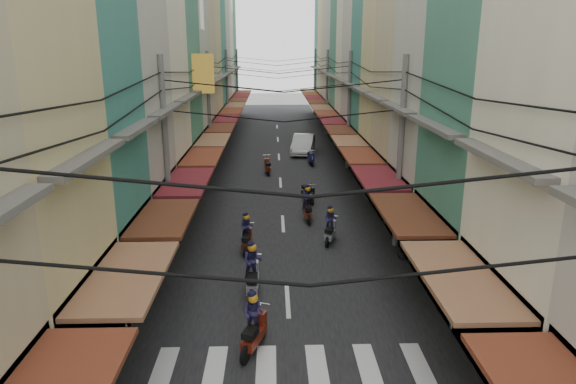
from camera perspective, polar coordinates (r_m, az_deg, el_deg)
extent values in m
plane|color=slate|center=(19.95, -0.21, -9.31)|extent=(160.00, 160.00, 0.00)
cube|color=black|center=(38.98, -0.98, 3.31)|extent=(10.00, 80.00, 0.02)
cube|color=slate|center=(39.44, -10.48, 3.22)|extent=(3.00, 80.00, 0.06)
cube|color=slate|center=(39.59, 8.48, 3.36)|extent=(3.00, 80.00, 0.06)
cube|color=silver|center=(15.03, -13.81, -18.91)|extent=(0.55, 2.40, 0.01)
cube|color=silver|center=(14.81, -8.19, -19.15)|extent=(0.55, 2.40, 0.01)
cube|color=silver|center=(14.72, -2.45, -19.22)|extent=(0.55, 2.40, 0.01)
cube|color=silver|center=(14.77, 3.31, -19.12)|extent=(0.55, 2.40, 0.01)
cube|color=silver|center=(14.94, 8.97, -18.84)|extent=(0.55, 2.40, 0.01)
cube|color=silver|center=(15.25, 14.42, -18.40)|extent=(0.55, 2.40, 0.01)
cube|color=black|center=(14.58, -22.78, -13.67)|extent=(1.20, 4.52, 3.20)
cube|color=#8C5C40|center=(13.49, -17.39, -8.89)|extent=(1.80, 4.33, 0.12)
cube|color=#595651|center=(12.78, -21.31, 3.56)|extent=(0.50, 4.23, 0.15)
cube|color=#3B8175|center=(17.98, -27.92, 17.76)|extent=(6.00, 4.30, 19.25)
cube|color=black|center=(18.41, -17.90, -6.91)|extent=(1.20, 4.13, 3.20)
cube|color=#582B19|center=(17.56, -13.58, -2.79)|extent=(1.80, 3.96, 0.12)
cube|color=#595651|center=(17.02, -16.39, 6.83)|extent=(0.50, 3.87, 0.15)
cube|color=black|center=(22.69, -14.71, -2.34)|extent=(1.20, 4.94, 3.20)
cube|color=maroon|center=(22.01, -11.16, 1.13)|extent=(1.80, 4.73, 0.12)
cube|color=#595651|center=(21.58, -13.31, 8.83)|extent=(0.50, 4.63, 0.15)
cube|color=beige|center=(27.12, -18.54, 15.57)|extent=(6.00, 4.95, 17.43)
cube|color=black|center=(27.43, -12.44, 0.95)|extent=(1.20, 4.75, 3.20)
cube|color=brown|center=(26.87, -9.47, 3.87)|extent=(1.80, 4.56, 0.12)
cube|color=#595651|center=(26.52, -11.18, 10.19)|extent=(0.50, 4.46, 0.15)
cube|color=#44846C|center=(31.93, -15.89, 14.70)|extent=(6.00, 4.99, 16.32)
cube|color=black|center=(32.19, -10.86, 3.23)|extent=(1.20, 4.80, 3.20)
cube|color=#8C5C40|center=(31.71, -8.30, 5.74)|extent=(1.80, 4.60, 0.12)
cube|color=#595651|center=(31.42, -9.72, 11.11)|extent=(0.50, 4.50, 0.15)
cube|color=#B9B7A9|center=(36.75, -14.42, 20.01)|extent=(6.00, 4.65, 22.87)
cube|color=black|center=(36.86, -9.72, 4.87)|extent=(1.20, 4.46, 3.20)
cube|color=#582B19|center=(36.44, -7.47, 7.08)|extent=(1.80, 4.27, 0.12)
cube|color=#595651|center=(36.18, -8.69, 11.75)|extent=(0.50, 4.18, 0.15)
cube|color=tan|center=(41.35, -12.84, 18.00)|extent=(6.00, 4.89, 20.58)
cube|color=black|center=(41.51, -8.84, 6.13)|extent=(1.20, 4.70, 3.20)
cube|color=maroon|center=(41.14, -6.83, 8.09)|extent=(1.80, 4.50, 0.12)
cube|color=#595651|center=(40.91, -7.90, 12.24)|extent=(0.50, 4.40, 0.15)
cube|color=#CDBB80|center=(45.95, -11.63, 16.47)|extent=(6.00, 4.52, 18.44)
cube|color=black|center=(46.13, -8.14, 7.12)|extent=(1.20, 4.34, 3.20)
cube|color=brown|center=(45.79, -6.32, 8.89)|extent=(1.80, 4.16, 0.12)
cube|color=#595651|center=(45.59, -7.27, 12.62)|extent=(0.50, 4.07, 0.15)
cube|color=#3B8175|center=(50.77, -10.75, 17.67)|extent=(6.00, 5.20, 20.63)
cube|color=black|center=(50.91, -7.55, 7.96)|extent=(1.20, 4.99, 3.20)
cube|color=#8C5C40|center=(50.61, -5.90, 9.56)|extent=(1.80, 4.78, 0.12)
cube|color=#595651|center=(50.42, -6.75, 12.93)|extent=(0.50, 4.68, 0.15)
cube|color=#BBB5AB|center=(55.86, -10.01, 19.09)|extent=(6.00, 4.94, 23.70)
cube|color=black|center=(55.91, -7.04, 8.67)|extent=(1.20, 4.74, 3.20)
cube|color=#582B19|center=(55.63, -5.53, 10.14)|extent=(1.80, 4.55, 0.12)
cube|color=#595651|center=(55.47, -6.30, 13.21)|extent=(0.50, 4.45, 0.15)
cube|color=beige|center=(60.70, -9.27, 17.63)|extent=(6.00, 4.96, 21.12)
cube|color=black|center=(60.80, -6.63, 9.26)|extent=(1.20, 4.76, 3.20)
cube|color=maroon|center=(60.55, -5.23, 10.60)|extent=(1.80, 4.56, 0.12)
cube|color=#595651|center=(60.40, -5.94, 13.43)|extent=(0.50, 4.46, 0.15)
cube|color=#44846C|center=(65.64, -8.68, 16.97)|extent=(6.00, 5.04, 19.90)
cube|color=black|center=(65.76, -6.27, 9.76)|extent=(1.20, 4.84, 3.20)
cube|color=brown|center=(65.52, -4.97, 11.01)|extent=(1.80, 4.64, 0.12)
cube|color=#595651|center=(65.38, -5.62, 13.61)|extent=(0.50, 4.54, 0.15)
cube|color=#564013|center=(30.34, -9.39, 12.86)|extent=(1.20, 0.40, 2.20)
cube|color=black|center=(14.71, 23.57, -13.50)|extent=(1.20, 4.78, 3.20)
cube|color=#8C5C40|center=(13.53, 18.40, -8.92)|extent=(1.80, 4.58, 0.12)
cube|color=#595651|center=(12.86, 22.29, 3.54)|extent=(0.50, 4.48, 0.15)
cube|color=#44846C|center=(18.57, 25.97, 11.40)|extent=(6.00, 5.03, 15.08)
cube|color=black|center=(18.88, 17.27, -6.28)|extent=(1.20, 4.83, 3.20)
cube|color=#582B19|center=(17.98, 13.10, -2.33)|extent=(1.80, 4.63, 0.12)
cube|color=#595651|center=(17.48, 15.79, 7.10)|extent=(0.50, 4.53, 0.15)
cube|color=black|center=(23.29, 13.47, -1.78)|extent=(1.20, 4.60, 3.20)
cube|color=maroon|center=(22.57, 10.02, 1.55)|extent=(1.80, 4.41, 0.12)
cube|color=#595651|center=(22.18, 12.06, 9.09)|extent=(0.50, 4.31, 0.15)
cube|color=tan|center=(27.47, 17.22, 19.13)|extent=(6.00, 4.52, 20.74)
cube|color=black|center=(27.63, 11.03, 1.14)|extent=(1.20, 4.34, 3.20)
cube|color=brown|center=(27.03, 8.07, 4.00)|extent=(1.80, 4.16, 0.12)
cube|color=#595651|center=(26.70, 9.72, 10.30)|extent=(0.50, 4.07, 0.15)
cube|color=#CDBB80|center=(31.58, 14.20, 12.82)|extent=(6.00, 4.12, 14.13)
cube|color=black|center=(31.75, 9.36, 3.13)|extent=(1.20, 3.96, 3.20)
cube|color=#8C5C40|center=(31.22, 6.76, 5.64)|extent=(1.80, 3.79, 0.12)
cube|color=#595651|center=(30.93, 8.16, 11.10)|extent=(0.50, 3.71, 0.15)
cube|color=#3B8175|center=(35.68, 12.52, 16.08)|extent=(6.00, 4.40, 17.68)
cube|color=black|center=(35.85, 8.09, 4.63)|extent=(1.20, 4.23, 3.20)
cube|color=#582B19|center=(35.38, 5.77, 6.87)|extent=(1.80, 4.05, 0.12)
cube|color=#595651|center=(35.13, 6.98, 11.70)|extent=(0.50, 3.96, 0.15)
cube|color=#BBB5AB|center=(40.18, 11.11, 19.60)|extent=(6.00, 4.64, 22.59)
cube|color=black|center=(40.24, 7.03, 5.89)|extent=(1.20, 4.45, 3.20)
cube|color=maroon|center=(39.82, 4.94, 7.89)|extent=(1.80, 4.26, 0.12)
cube|color=#595651|center=(39.60, 6.00, 12.18)|extent=(0.50, 4.17, 0.15)
cube|color=beige|center=(44.36, 9.80, 18.41)|extent=(6.00, 4.00, 21.25)
cube|color=black|center=(44.45, 6.20, 6.86)|extent=(1.20, 3.84, 3.20)
cube|color=brown|center=(44.08, 4.30, 8.67)|extent=(1.80, 3.68, 0.12)
cube|color=#595651|center=(43.88, 5.25, 12.55)|extent=(0.50, 3.60, 0.15)
cube|color=#44846C|center=(48.81, 8.76, 18.84)|extent=(6.00, 5.01, 22.33)
cube|color=black|center=(48.87, 5.49, 7.69)|extent=(1.20, 4.81, 3.20)
cube|color=#8C5C40|center=(48.53, 3.75, 9.34)|extent=(1.80, 4.61, 0.12)
cube|color=#595651|center=(48.35, 4.61, 12.87)|extent=(0.50, 4.51, 0.15)
cube|color=#B9B7A9|center=(53.69, 7.71, 17.20)|extent=(6.00, 5.00, 19.71)
cube|color=black|center=(53.79, 4.84, 8.46)|extent=(1.20, 4.80, 3.20)
cube|color=#582B19|center=(53.48, 3.25, 9.95)|extent=(1.80, 4.60, 0.12)
cube|color=#595651|center=(53.32, 4.02, 13.16)|extent=(0.50, 4.50, 0.15)
cube|color=tan|center=(58.28, 6.91, 15.70)|extent=(6.00, 4.32, 16.86)
cube|color=black|center=(58.39, 4.32, 9.05)|extent=(1.20, 4.15, 3.20)
cube|color=maroon|center=(58.10, 2.86, 10.43)|extent=(1.80, 3.97, 0.12)
cube|color=#595651|center=(57.95, 3.56, 13.38)|extent=(0.50, 3.89, 0.15)
cube|color=#CDBB80|center=(62.58, 6.35, 17.14)|extent=(6.00, 4.33, 19.96)
cube|color=black|center=(62.66, 3.91, 9.52)|extent=(1.20, 4.16, 3.20)
cube|color=brown|center=(62.40, 2.54, 10.81)|extent=(1.80, 3.99, 0.12)
cube|color=#595651|center=(62.26, 3.19, 13.55)|extent=(0.50, 3.90, 0.15)
cube|color=#3B8175|center=(67.14, 5.73, 14.67)|extent=(6.00, 4.88, 14.34)
cube|color=black|center=(67.22, 3.53, 9.96)|extent=(1.20, 4.68, 3.20)
cube|color=#8C5C40|center=(66.97, 2.25, 11.16)|extent=(1.80, 4.49, 0.12)
cube|color=#595651|center=(66.84, 2.85, 13.72)|extent=(0.50, 4.39, 0.15)
cylinder|color=slate|center=(21.95, -13.36, 3.91)|extent=(0.26, 0.26, 8.20)
cylinder|color=slate|center=(22.16, 12.37, 4.08)|extent=(0.26, 0.26, 8.20)
cylinder|color=slate|center=(36.58, -8.76, 8.80)|extent=(0.26, 0.26, 8.20)
cylinder|color=slate|center=(36.71, 6.79, 8.90)|extent=(0.26, 0.26, 8.20)
cylinder|color=slate|center=(51.43, -6.77, 10.87)|extent=(0.26, 0.26, 8.20)
cylinder|color=slate|center=(51.52, 4.36, 10.94)|extent=(0.26, 0.26, 8.20)
cylinder|color=slate|center=(66.34, -5.66, 12.00)|extent=(0.26, 0.26, 8.20)
cylinder|color=slate|center=(66.41, 3.00, 12.06)|extent=(0.26, 0.26, 8.20)
imported|color=silver|center=(42.37, 1.71, 4.31)|extent=(5.73, 2.97, 1.93)
imported|color=black|center=(21.92, 14.34, -7.43)|extent=(1.78, 0.93, 1.17)
cylinder|color=black|center=(16.00, -3.73, -15.07)|extent=(0.10, 0.54, 0.54)
cylinder|color=black|center=(14.87, -3.90, -17.72)|extent=(0.10, 0.54, 0.54)
cube|color=maroon|center=(15.34, -3.82, -15.82)|extent=(0.35, 1.19, 0.29)
cube|color=black|center=(14.96, -3.88, -15.33)|extent=(0.33, 0.57, 0.19)
cube|color=maroon|center=(15.71, -3.77, -14.00)|extent=(0.31, 0.29, 0.57)
imported|color=#26224F|center=(15.27, -3.83, -15.40)|extent=(0.54, 0.39, 1.37)
sphere|color=orange|center=(14.76, -3.91, -11.97)|extent=(0.29, 0.29, 0.29)
cylinder|color=black|center=(26.53, 2.08, -2.19)|extent=(0.10, 0.54, 0.54)
cylinder|color=black|center=(25.25, 2.28, -3.13)|extent=(0.10, 0.54, 0.54)
cube|color=#602213|center=(25.84, 2.18, -2.30)|extent=(0.35, 1.19, 0.29)
cube|color=black|center=(25.49, 2.22, -1.82)|extent=(0.33, 0.57, 0.19)
cube|color=#602213|center=(26.31, 2.10, -1.42)|extent=(0.31, 0.29, 0.57)
imported|color=#26224F|center=(25.79, 2.18, -2.02)|extent=(0.55, 0.39, 1.37)
sphere|color=orange|center=(25.50, 2.21, 0.20)|extent=(0.29, 0.29, 0.29)
cylinder|color=black|center=(22.74, -4.50, -5.42)|extent=(0.10, 0.50, 0.50)
cylinder|color=black|center=(21.58, -4.66, -6.62)|extent=(0.10, 0.50, 0.50)
cube|color=#602213|center=(22.10, -4.59, -5.64)|extent=(0.33, 1.10, 0.27)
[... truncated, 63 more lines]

